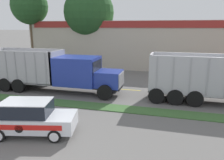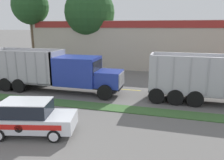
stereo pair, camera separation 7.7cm
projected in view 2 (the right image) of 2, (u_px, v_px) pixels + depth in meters
name	position (u px, v px, depth m)	size (l,w,h in m)	color
grass_verge	(102.00, 107.00, 15.02)	(120.00, 1.28, 0.06)	#3D6633
centre_line_2	(22.00, 82.00, 21.91)	(2.40, 0.14, 0.01)	yellow
centre_line_3	(71.00, 85.00, 20.54)	(2.40, 0.14, 0.01)	yellow
centre_line_4	(127.00, 90.00, 19.16)	(2.40, 0.14, 0.01)	yellow
centre_line_5	(192.00, 94.00, 17.79)	(2.40, 0.14, 0.01)	yellow
dump_truck_lead	(64.00, 73.00, 18.27)	(11.82, 2.78, 3.50)	black
rally_car	(31.00, 117.00, 11.13)	(4.63, 2.69, 1.81)	silver
store_building_backdrop	(159.00, 43.00, 31.55)	(34.21, 12.10, 6.10)	#BCB29E
tree_behind_left	(90.00, 7.00, 28.63)	(6.59, 6.59, 12.14)	brown
tree_behind_centre	(30.00, 2.00, 28.99)	(4.85, 4.85, 11.69)	brown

